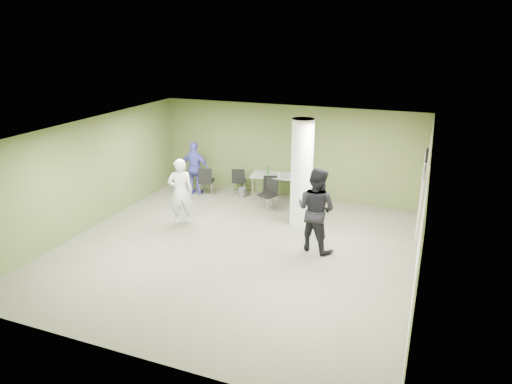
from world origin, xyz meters
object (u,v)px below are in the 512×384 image
at_px(woman_white, 181,192).
at_px(man_blue, 195,169).
at_px(chair_back_left, 206,179).
at_px(man_black, 316,210).
at_px(folding_table, 278,177).

height_order(woman_white, man_blue, woman_white).
height_order(chair_back_left, woman_white, woman_white).
distance_m(man_black, man_blue, 5.02).
relative_size(woman_white, man_black, 0.89).
distance_m(woman_white, man_blue, 2.29).
bearing_deg(woman_white, man_blue, -106.60).
height_order(chair_back_left, man_black, man_black).
relative_size(chair_back_left, woman_white, 0.51).
height_order(woman_white, man_black, man_black).
height_order(folding_table, woman_white, woman_white).
xyz_separation_m(folding_table, man_blue, (-2.55, -0.46, 0.10)).
bearing_deg(chair_back_left, folding_table, 173.45).
xyz_separation_m(chair_back_left, man_black, (4.05, -2.43, 0.47)).
distance_m(chair_back_left, woman_white, 2.25).
bearing_deg(folding_table, man_black, -65.91).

